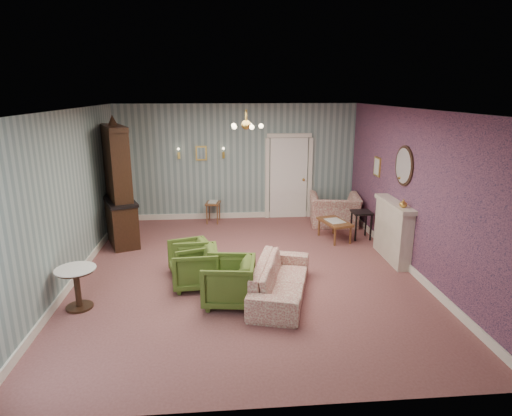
{
  "coord_description": "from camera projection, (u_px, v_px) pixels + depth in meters",
  "views": [
    {
      "loc": [
        -0.46,
        -7.26,
        3.2
      ],
      "look_at": [
        0.2,
        0.4,
        1.1
      ],
      "focal_mm": 30.23,
      "sensor_mm": 36.0,
      "label": 1
    }
  ],
  "objects": [
    {
      "name": "floor",
      "position": [
        247.0,
        272.0,
        7.86
      ],
      "size": [
        7.0,
        7.0,
        0.0
      ],
      "primitive_type": "plane",
      "color": "brown",
      "rests_on": "ground"
    },
    {
      "name": "ceiling",
      "position": [
        246.0,
        109.0,
        7.1
      ],
      "size": [
        7.0,
        7.0,
        0.0
      ],
      "primitive_type": "plane",
      "rotation": [
        3.14,
        0.0,
        0.0
      ],
      "color": "white",
      "rests_on": "ground"
    },
    {
      "name": "wall_back",
      "position": [
        238.0,
        162.0,
        10.84
      ],
      "size": [
        6.0,
        0.0,
        6.0
      ],
      "primitive_type": "plane",
      "rotation": [
        1.57,
        0.0,
        0.0
      ],
      "color": "slate",
      "rests_on": "ground"
    },
    {
      "name": "wall_front",
      "position": [
        270.0,
        280.0,
        4.12
      ],
      "size": [
        6.0,
        0.0,
        6.0
      ],
      "primitive_type": "plane",
      "rotation": [
        -1.57,
        0.0,
        0.0
      ],
      "color": "slate",
      "rests_on": "ground"
    },
    {
      "name": "wall_left",
      "position": [
        69.0,
        198.0,
        7.23
      ],
      "size": [
        0.0,
        7.0,
        7.0
      ],
      "primitive_type": "plane",
      "rotation": [
        1.57,
        0.0,
        1.57
      ],
      "color": "slate",
      "rests_on": "ground"
    },
    {
      "name": "wall_right",
      "position": [
        413.0,
        192.0,
        7.73
      ],
      "size": [
        0.0,
        7.0,
        7.0
      ],
      "primitive_type": "plane",
      "rotation": [
        1.57,
        0.0,
        -1.57
      ],
      "color": "slate",
      "rests_on": "ground"
    },
    {
      "name": "wall_right_floral",
      "position": [
        412.0,
        192.0,
        7.73
      ],
      "size": [
        0.0,
        7.0,
        7.0
      ],
      "primitive_type": "plane",
      "rotation": [
        1.57,
        0.0,
        -1.57
      ],
      "color": "#A55265",
      "rests_on": "ground"
    },
    {
      "name": "door",
      "position": [
        289.0,
        176.0,
        11.01
      ],
      "size": [
        1.12,
        0.12,
        2.16
      ],
      "primitive_type": null,
      "color": "white",
      "rests_on": "floor"
    },
    {
      "name": "olive_chair_a",
      "position": [
        229.0,
        279.0,
        6.62
      ],
      "size": [
        0.82,
        0.86,
        0.8
      ],
      "primitive_type": "imported",
      "rotation": [
        0.0,
        0.0,
        -1.7
      ],
      "color": "#475E21",
      "rests_on": "floor"
    },
    {
      "name": "olive_chair_b",
      "position": [
        195.0,
        265.0,
        7.2
      ],
      "size": [
        0.73,
        0.77,
        0.76
      ],
      "primitive_type": "imported",
      "rotation": [
        0.0,
        0.0,
        -1.51
      ],
      "color": "#475E21",
      "rests_on": "floor"
    },
    {
      "name": "olive_chair_c",
      "position": [
        190.0,
        257.0,
        7.63
      ],
      "size": [
        0.81,
        0.83,
        0.69
      ],
      "primitive_type": "imported",
      "rotation": [
        0.0,
        0.0,
        -1.26
      ],
      "color": "#475E21",
      "rests_on": "floor"
    },
    {
      "name": "sofa_chintz",
      "position": [
        281.0,
        274.0,
        6.85
      ],
      "size": [
        1.08,
        2.04,
        0.77
      ],
      "primitive_type": "imported",
      "rotation": [
        0.0,
        0.0,
        1.3
      ],
      "color": "#923B3A",
      "rests_on": "floor"
    },
    {
      "name": "wingback_chair",
      "position": [
        335.0,
        205.0,
        10.47
      ],
      "size": [
        1.27,
        0.93,
        1.02
      ],
      "primitive_type": "imported",
      "rotation": [
        0.0,
        0.0,
        2.99
      ],
      "color": "#923B3A",
      "rests_on": "floor"
    },
    {
      "name": "dresser",
      "position": [
        117.0,
        181.0,
        9.17
      ],
      "size": [
        1.11,
        1.69,
        2.66
      ],
      "primitive_type": null,
      "rotation": [
        0.0,
        0.0,
        0.38
      ],
      "color": "black",
      "rests_on": "floor"
    },
    {
      "name": "fireplace",
      "position": [
        393.0,
        231.0,
        8.33
      ],
      "size": [
        0.3,
        1.4,
        1.16
      ],
      "primitive_type": null,
      "color": "beige",
      "rests_on": "floor"
    },
    {
      "name": "mantel_vase",
      "position": [
        403.0,
        203.0,
        7.77
      ],
      "size": [
        0.15,
        0.15,
        0.15
      ],
      "primitive_type": "imported",
      "color": "gold",
      "rests_on": "fireplace"
    },
    {
      "name": "oval_mirror",
      "position": [
        404.0,
        166.0,
        8.0
      ],
      "size": [
        0.04,
        0.76,
        0.84
      ],
      "primitive_type": null,
      "color": "white",
      "rests_on": "wall_right"
    },
    {
      "name": "framed_print",
      "position": [
        377.0,
        167.0,
        9.37
      ],
      "size": [
        0.04,
        0.34,
        0.42
      ],
      "primitive_type": null,
      "color": "gold",
      "rests_on": "wall_right"
    },
    {
      "name": "coffee_table",
      "position": [
        334.0,
        230.0,
        9.53
      ],
      "size": [
        0.68,
        0.94,
        0.43
      ],
      "primitive_type": null,
      "rotation": [
        0.0,
        0.0,
        0.26
      ],
      "color": "brown",
      "rests_on": "floor"
    },
    {
      "name": "side_table_black",
      "position": [
        361.0,
        225.0,
        9.57
      ],
      "size": [
        0.42,
        0.42,
        0.63
      ],
      "primitive_type": null,
      "rotation": [
        0.0,
        0.0,
        0.0
      ],
      "color": "black",
      "rests_on": "floor"
    },
    {
      "name": "pedestal_table",
      "position": [
        77.0,
        288.0,
        6.48
      ],
      "size": [
        0.72,
        0.72,
        0.65
      ],
      "primitive_type": null,
      "rotation": [
        0.0,
        0.0,
        -0.23
      ],
      "color": "black",
      "rests_on": "floor"
    },
    {
      "name": "nesting_table",
      "position": [
        213.0,
        211.0,
        10.76
      ],
      "size": [
        0.4,
        0.48,
        0.56
      ],
      "primitive_type": null,
      "rotation": [
        0.0,
        0.0,
        -0.16
      ],
      "color": "brown",
      "rests_on": "floor"
    },
    {
      "name": "gilt_mirror_back",
      "position": [
        201.0,
        153.0,
        10.66
      ],
      "size": [
        0.28,
        0.06,
        0.36
      ],
      "primitive_type": null,
      "color": "gold",
      "rests_on": "wall_back"
    },
    {
      "name": "sconce_left",
      "position": [
        179.0,
        154.0,
        10.6
      ],
      "size": [
        0.16,
        0.12,
        0.3
      ],
      "primitive_type": null,
      "color": "gold",
      "rests_on": "wall_back"
    },
    {
      "name": "sconce_right",
      "position": [
        223.0,
        153.0,
        10.69
      ],
      "size": [
        0.16,
        0.12,
        0.3
      ],
      "primitive_type": null,
      "color": "gold",
      "rests_on": "wall_back"
    },
    {
      "name": "chandelier",
      "position": [
        246.0,
        126.0,
        7.17
      ],
      "size": [
        0.56,
        0.56,
        0.36
      ],
      "primitive_type": null,
      "color": "gold",
      "rests_on": "ceiling"
    },
    {
      "name": "burgundy_cushion",
      "position": [
        334.0,
        208.0,
        10.33
      ],
      "size": [
        0.41,
        0.28,
        0.39
      ],
      "primitive_type": "cube",
      "rotation": [
        0.17,
        0.0,
        -0.35
      ],
      "color": "#5E1A17",
      "rests_on": "wingback_chair"
    }
  ]
}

